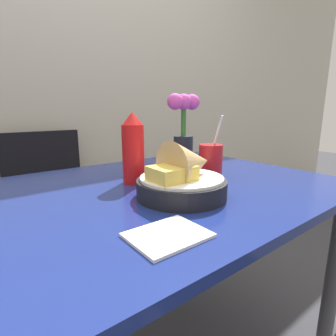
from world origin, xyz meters
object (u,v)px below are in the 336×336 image
food_basket (184,177)px  flower_vase (183,129)px  ketchup_bottle (133,149)px  drink_cup (211,162)px  chair_far_window (50,196)px

food_basket → flower_vase: size_ratio=0.84×
ketchup_bottle → flower_vase: (0.26, 0.06, 0.05)m
ketchup_bottle → drink_cup: 0.26m
drink_cup → flower_vase: bearing=82.7°
chair_far_window → food_basket: food_basket is taller
food_basket → ketchup_bottle: ketchup_bottle is taller
flower_vase → chair_far_window: bearing=117.7°
chair_far_window → food_basket: size_ratio=3.48×
food_basket → drink_cup: drink_cup is taller
chair_far_window → food_basket: 0.98m
drink_cup → flower_vase: size_ratio=0.74×
food_basket → ketchup_bottle: size_ratio=1.08×
food_basket → chair_far_window: bearing=98.3°
chair_far_window → flower_vase: bearing=-62.3°
food_basket → ketchup_bottle: 0.21m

